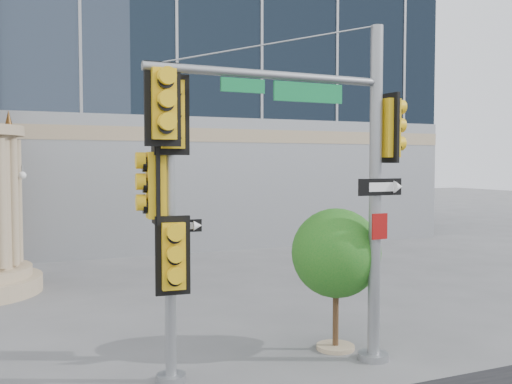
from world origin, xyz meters
name	(u,v)px	position (x,y,z in m)	size (l,w,h in m)	color
ground	(269,363)	(0.00, 0.00, 0.00)	(120.00, 120.00, 0.00)	#545456
main_signal_pole	(324,155)	(0.83, -0.70, 4.15)	(5.20, 0.64, 6.69)	slate
secondary_signal_pole	(168,202)	(-2.11, -0.29, 3.30)	(0.97, 0.77, 5.61)	slate
street_tree	(337,257)	(1.70, 0.22, 1.99)	(1.94, 1.90, 3.03)	tan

